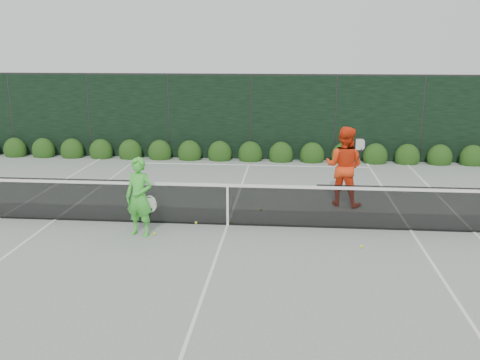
{
  "coord_description": "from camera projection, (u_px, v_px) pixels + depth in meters",
  "views": [
    {
      "loc": [
        1.35,
        -11.59,
        4.0
      ],
      "look_at": [
        0.26,
        0.3,
        1.0
      ],
      "focal_mm": 40.0,
      "sensor_mm": 36.0,
      "label": 1
    }
  ],
  "objects": [
    {
      "name": "tennis_balls",
      "position": [
        239.0,
        226.0,
        12.12
      ],
      "size": [
        4.46,
        2.41,
        0.07
      ],
      "color": "yellow",
      "rests_on": "ground"
    },
    {
      "name": "hedge_row",
      "position": [
        250.0,
        154.0,
        19.14
      ],
      "size": [
        31.66,
        0.65,
        0.94
      ],
      "color": "#16330D",
      "rests_on": "ground"
    },
    {
      "name": "court_lines",
      "position": [
        228.0,
        225.0,
        12.29
      ],
      "size": [
        11.03,
        23.83,
        0.01
      ],
      "color": "white",
      "rests_on": "ground"
    },
    {
      "name": "windscreen_fence",
      "position": [
        210.0,
        193.0,
        9.3
      ],
      "size": [
        32.0,
        21.07,
        3.06
      ],
      "color": "black",
      "rests_on": "ground"
    },
    {
      "name": "ground",
      "position": [
        228.0,
        225.0,
        12.29
      ],
      "size": [
        80.0,
        80.0,
        0.0
      ],
      "primitive_type": "plane",
      "color": "gray",
      "rests_on": "ground"
    },
    {
      "name": "player_woman",
      "position": [
        139.0,
        197.0,
        11.44
      ],
      "size": [
        0.71,
        0.56,
        1.72
      ],
      "rotation": [
        0.0,
        0.0,
        -0.26
      ],
      "color": "green",
      "rests_on": "ground"
    },
    {
      "name": "player_man",
      "position": [
        344.0,
        166.0,
        13.61
      ],
      "size": [
        1.21,
        1.09,
        2.04
      ],
      "rotation": [
        0.0,
        0.0,
        2.75
      ],
      "color": "#FF4015",
      "rests_on": "ground"
    },
    {
      "name": "tennis_net",
      "position": [
        226.0,
        203.0,
        12.16
      ],
      "size": [
        12.9,
        0.1,
        1.07
      ],
      "color": "black",
      "rests_on": "ground"
    }
  ]
}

